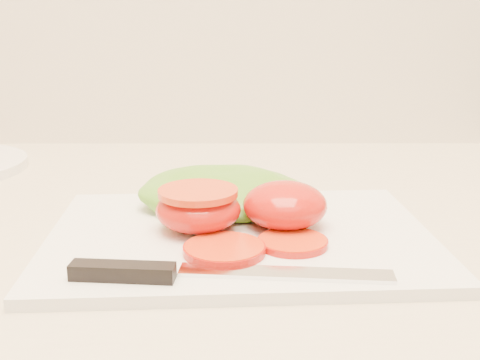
{
  "coord_description": "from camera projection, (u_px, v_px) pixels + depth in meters",
  "views": [
    {
      "loc": [
        -0.23,
        1.08,
        1.13
      ],
      "look_at": [
        -0.23,
        1.6,
        0.99
      ],
      "focal_mm": 45.0,
      "sensor_mm": 36.0,
      "label": 1
    }
  ],
  "objects": [
    {
      "name": "cutting_board",
      "position": [
        240.0,
        237.0,
        0.53
      ],
      "size": [
        0.35,
        0.26,
        0.01
      ],
      "primitive_type": "cube",
      "rotation": [
        0.0,
        0.0,
        0.05
      ],
      "color": "white",
      "rests_on": "counter"
    },
    {
      "name": "tomato_half_dome",
      "position": [
        285.0,
        205.0,
        0.54
      ],
      "size": [
        0.08,
        0.08,
        0.04
      ],
      "primitive_type": "ellipsoid",
      "color": "red",
      "rests_on": "cutting_board"
    },
    {
      "name": "tomato_half_cut",
      "position": [
        198.0,
        208.0,
        0.53
      ],
      "size": [
        0.08,
        0.08,
        0.04
      ],
      "color": "red",
      "rests_on": "cutting_board"
    },
    {
      "name": "tomato_slice_0",
      "position": [
        224.0,
        249.0,
        0.48
      ],
      "size": [
        0.06,
        0.06,
        0.01
      ],
      "primitive_type": "cylinder",
      "color": "#CC4D1B",
      "rests_on": "cutting_board"
    },
    {
      "name": "tomato_slice_1",
      "position": [
        293.0,
        242.0,
        0.5
      ],
      "size": [
        0.06,
        0.06,
        0.01
      ],
      "primitive_type": "cylinder",
      "color": "#CC4D1B",
      "rests_on": "cutting_board"
    },
    {
      "name": "lettuce_leaf_0",
      "position": [
        222.0,
        193.0,
        0.6
      ],
      "size": [
        0.17,
        0.12,
        0.03
      ],
      "primitive_type": "ellipsoid",
      "rotation": [
        0.0,
        0.0,
        0.04
      ],
      "color": "olive",
      "rests_on": "cutting_board"
    },
    {
      "name": "knife",
      "position": [
        187.0,
        272.0,
        0.44
      ],
      "size": [
        0.24,
        0.04,
        0.01
      ],
      "rotation": [
        0.0,
        0.0,
        -0.09
      ],
      "color": "silver",
      "rests_on": "cutting_board"
    }
  ]
}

